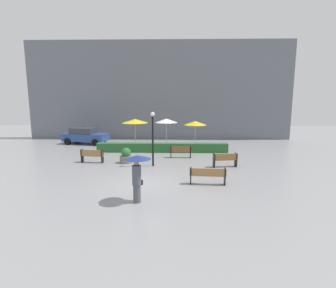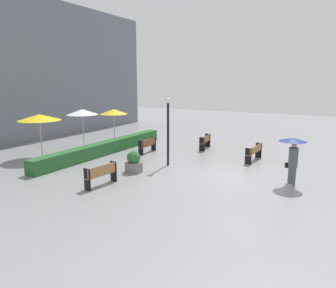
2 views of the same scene
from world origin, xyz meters
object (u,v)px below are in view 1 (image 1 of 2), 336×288
at_px(lamp_post, 153,133).
at_px(bench_back_row, 181,151).
at_px(bench_far_left, 92,155).
at_px(pedestrian_with_umbrella, 137,170).
at_px(bench_near_right, 208,175).
at_px(patio_umbrella_yellow, 135,121).
at_px(planter_pot, 126,156).
at_px(parked_car, 85,135).
at_px(patio_umbrella_white, 166,121).
at_px(bench_far_right, 225,159).
at_px(patio_umbrella_yellow_far, 195,123).

bearing_deg(lamp_post, bench_back_row, 53.23).
xyz_separation_m(bench_far_left, bench_back_row, (6.13, 1.68, -0.02)).
bearing_deg(bench_far_left, pedestrian_with_umbrella, -59.30).
relative_size(bench_near_right, patio_umbrella_yellow, 0.74).
height_order(bench_back_row, planter_pot, planter_pot).
height_order(bench_far_left, patio_umbrella_yellow, patio_umbrella_yellow).
xyz_separation_m(planter_pot, parked_car, (-5.36, 7.56, 0.37)).
distance_m(bench_far_left, patio_umbrella_white, 7.87).
relative_size(bench_far_right, patio_umbrella_white, 0.62).
distance_m(bench_far_right, planter_pot, 6.65).
distance_m(bench_back_row, patio_umbrella_yellow_far, 4.29).
distance_m(pedestrian_with_umbrella, patio_umbrella_white, 12.83).
bearing_deg(lamp_post, bench_far_right, -1.96).
bearing_deg(bench_near_right, bench_far_left, 148.45).
xyz_separation_m(patio_umbrella_yellow, patio_umbrella_yellow_far, (5.39, -0.94, -0.09)).
bearing_deg(patio_umbrella_yellow, bench_far_left, -108.17).
distance_m(bench_far_right, pedestrian_with_umbrella, 7.71).
xyz_separation_m(bench_far_right, patio_umbrella_white, (-4.00, 6.80, 1.89)).
height_order(bench_near_right, patio_umbrella_yellow_far, patio_umbrella_yellow_far).
bearing_deg(bench_back_row, planter_pot, -156.34).
height_order(lamp_post, parked_car, lamp_post).
height_order(bench_near_right, lamp_post, lamp_post).
distance_m(bench_back_row, planter_pot, 4.12).
distance_m(patio_umbrella_white, parked_car, 8.29).
bearing_deg(bench_back_row, bench_far_right, -43.35).
relative_size(bench_back_row, parked_car, 0.35).
xyz_separation_m(bench_back_row, patio_umbrella_yellow, (-4.05, 4.63, 1.82)).
bearing_deg(bench_back_row, pedestrian_with_umbrella, -103.17).
bearing_deg(patio_umbrella_white, bench_far_left, -130.19).
relative_size(bench_back_row, patio_umbrella_white, 0.61).
bearing_deg(patio_umbrella_yellow, patio_umbrella_white, -9.46).
bearing_deg(lamp_post, patio_umbrella_yellow, 107.13).
xyz_separation_m(bench_far_left, lamp_post, (4.27, -0.80, 1.65)).
height_order(bench_back_row, patio_umbrella_yellow_far, patio_umbrella_yellow_far).
xyz_separation_m(bench_far_left, planter_pot, (2.36, 0.03, -0.09)).
relative_size(bench_far_left, patio_umbrella_white, 0.62).
bearing_deg(patio_umbrella_white, bench_far_right, -59.56).
xyz_separation_m(bench_back_row, patio_umbrella_yellow_far, (1.34, 3.69, 1.73)).
bearing_deg(planter_pot, bench_far_left, -179.25).
distance_m(bench_far_right, lamp_post, 4.95).
bearing_deg(lamp_post, bench_far_left, 169.33).
distance_m(bench_far_right, patio_umbrella_white, 8.11).
bearing_deg(parked_car, bench_back_row, -32.90).
bearing_deg(bench_far_left, lamp_post, -10.67).
distance_m(bench_far_right, bench_far_left, 8.98).
bearing_deg(patio_umbrella_yellow_far, patio_umbrella_white, 169.63).
bearing_deg(parked_car, bench_near_right, -49.41).
height_order(bench_far_left, bench_back_row, bench_far_left).
xyz_separation_m(bench_far_right, parked_car, (-11.94, 8.56, 0.29)).
bearing_deg(bench_back_row, parked_car, 147.10).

